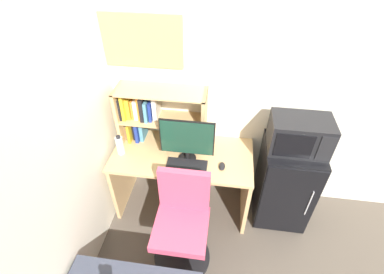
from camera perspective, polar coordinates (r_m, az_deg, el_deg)
wall_back at (r=2.79m, az=26.09°, el=7.20°), size 6.40×0.04×2.60m
desk at (r=2.87m, az=-1.90°, el=-6.81°), size 1.35×0.65×0.77m
hutch_bookshelf at (r=2.72m, az=-8.67°, el=4.96°), size 0.84×0.30×0.58m
monitor at (r=2.49m, az=-1.03°, el=-0.50°), size 0.49×0.17×0.44m
keyboard at (r=2.59m, az=-1.01°, el=-5.57°), size 0.37×0.13×0.02m
computer_mouse at (r=2.58m, az=6.11°, el=-5.92°), size 0.06×0.10×0.03m
water_bottle at (r=2.74m, az=-14.44°, el=-1.62°), size 0.07×0.07×0.21m
mini_fridge at (r=3.00m, az=18.28°, el=-8.86°), size 0.52×0.53×0.93m
microwave at (r=2.59m, az=21.03°, el=0.45°), size 0.51×0.33×0.31m
desk_chair at (r=2.60m, az=-2.00°, el=-17.71°), size 0.53×0.53×0.98m
wall_corkboard at (r=2.55m, az=-11.12°, el=18.61°), size 0.79×0.02×0.46m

